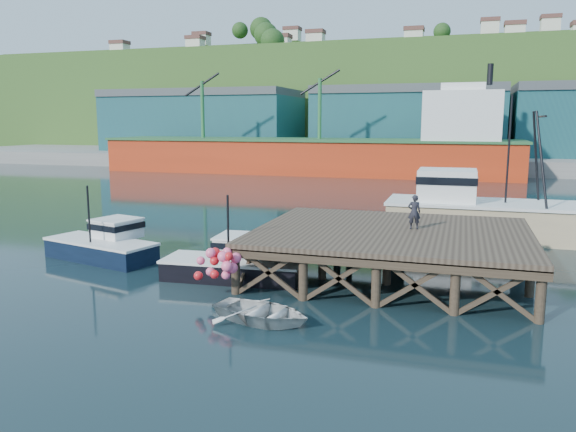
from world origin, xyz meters
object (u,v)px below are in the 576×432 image
at_px(boat_black, 235,262).
at_px(dinghy, 262,312).
at_px(trawler, 490,209).
at_px(dockworker, 414,212).
at_px(boat_navy, 105,244).

bearing_deg(boat_black, dinghy, -62.44).
bearing_deg(dinghy, boat_black, 44.70).
xyz_separation_m(trawler, dockworker, (-3.67, -9.78, 1.17)).
height_order(boat_black, trawler, trawler).
distance_m(boat_navy, dockworker, 15.49).
bearing_deg(dockworker, dinghy, 49.41).
bearing_deg(trawler, dinghy, -114.79).
bearing_deg(boat_navy, dockworker, 20.31).
height_order(trawler, dockworker, trawler).
bearing_deg(dockworker, boat_navy, -5.11).
bearing_deg(trawler, boat_black, -131.53).
relative_size(boat_navy, trawler, 0.51).
height_order(boat_navy, trawler, trawler).
xyz_separation_m(trawler, dinghy, (-8.13, -17.67, -1.37)).
relative_size(boat_navy, boat_black, 1.02).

